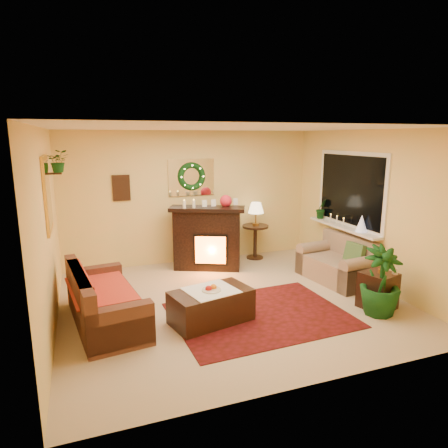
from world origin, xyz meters
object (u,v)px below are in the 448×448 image
object	(u,v)px
fireplace	(207,241)
coffee_table	(211,307)
end_table_square	(378,290)
loveseat	(337,257)
side_table_round	(255,243)
sofa	(106,293)

from	to	relation	value
fireplace	coffee_table	distance (m)	2.29
end_table_square	loveseat	bearing A→B (deg)	84.32
fireplace	coffee_table	size ratio (longest dim) A/B	1.15
end_table_square	coffee_table	world-z (taller)	end_table_square
end_table_square	side_table_round	bearing A→B (deg)	103.36
side_table_round	sofa	bearing A→B (deg)	-147.01
loveseat	coffee_table	world-z (taller)	loveseat
loveseat	coffee_table	xyz separation A→B (m)	(-2.57, -0.78, -0.21)
fireplace	loveseat	distance (m)	2.39
side_table_round	coffee_table	xyz separation A→B (m)	(-1.77, -2.47, -0.12)
coffee_table	side_table_round	bearing A→B (deg)	41.38
loveseat	side_table_round	world-z (taller)	loveseat
coffee_table	fireplace	bearing A→B (deg)	60.69
end_table_square	coffee_table	xyz separation A→B (m)	(-2.45, 0.40, -0.06)
sofa	coffee_table	bearing A→B (deg)	-26.32
sofa	side_table_round	world-z (taller)	sofa
loveseat	coffee_table	size ratio (longest dim) A/B	1.24
sofa	fireplace	distance (m)	2.62
loveseat	side_table_round	xyz separation A→B (m)	(-0.80, 1.69, -0.09)
fireplace	side_table_round	xyz separation A→B (m)	(1.14, 0.30, -0.23)
sofa	loveseat	size ratio (longest dim) A/B	1.35
loveseat	end_table_square	distance (m)	1.20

